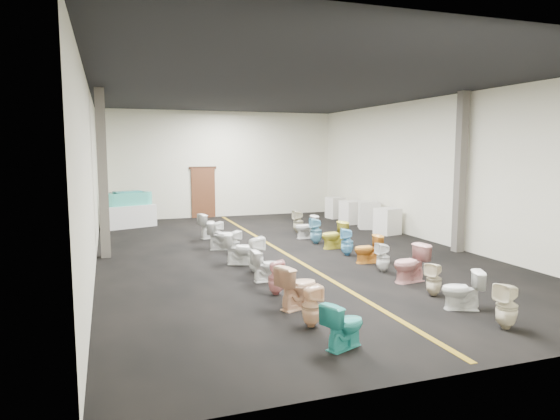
# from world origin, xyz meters

# --- Properties ---
(floor) EXTENTS (16.00, 16.00, 0.00)m
(floor) POSITION_xyz_m (0.00, 0.00, 0.00)
(floor) COLOR black
(floor) RESTS_ON ground
(ceiling) EXTENTS (16.00, 16.00, 0.00)m
(ceiling) POSITION_xyz_m (0.00, 0.00, 4.50)
(ceiling) COLOR black
(ceiling) RESTS_ON ground
(wall_back) EXTENTS (10.00, 0.00, 10.00)m
(wall_back) POSITION_xyz_m (0.00, 8.00, 2.25)
(wall_back) COLOR beige
(wall_back) RESTS_ON ground
(wall_front) EXTENTS (10.00, 0.00, 10.00)m
(wall_front) POSITION_xyz_m (0.00, -8.00, 2.25)
(wall_front) COLOR beige
(wall_front) RESTS_ON ground
(wall_left) EXTENTS (0.00, 16.00, 16.00)m
(wall_left) POSITION_xyz_m (-5.00, 0.00, 2.25)
(wall_left) COLOR beige
(wall_left) RESTS_ON ground
(wall_right) EXTENTS (0.00, 16.00, 16.00)m
(wall_right) POSITION_xyz_m (5.00, 0.00, 2.25)
(wall_right) COLOR beige
(wall_right) RESTS_ON ground
(aisle_stripe) EXTENTS (0.12, 15.60, 0.01)m
(aisle_stripe) POSITION_xyz_m (0.00, 0.00, 0.00)
(aisle_stripe) COLOR olive
(aisle_stripe) RESTS_ON floor
(back_door) EXTENTS (1.00, 0.10, 2.10)m
(back_door) POSITION_xyz_m (-0.80, 7.94, 1.05)
(back_door) COLOR #562D19
(back_door) RESTS_ON floor
(door_frame) EXTENTS (1.15, 0.08, 0.10)m
(door_frame) POSITION_xyz_m (-0.80, 7.95, 2.12)
(door_frame) COLOR #331C11
(door_frame) RESTS_ON back_door
(column_left) EXTENTS (0.25, 0.25, 4.50)m
(column_left) POSITION_xyz_m (-4.75, 1.00, 2.25)
(column_left) COLOR #59544C
(column_left) RESTS_ON floor
(column_right) EXTENTS (0.25, 0.25, 4.50)m
(column_right) POSITION_xyz_m (4.75, -1.50, 2.25)
(column_right) COLOR #59544C
(column_right) RESTS_ON floor
(display_table) EXTENTS (2.06, 1.53, 0.82)m
(display_table) POSITION_xyz_m (-3.94, 6.27, 0.41)
(display_table) COLOR silver
(display_table) RESTS_ON floor
(bathtub) EXTENTS (1.80, 1.04, 0.55)m
(bathtub) POSITION_xyz_m (-3.94, 6.27, 1.07)
(bathtub) COLOR #3FB7A2
(bathtub) RESTS_ON display_table
(appliance_crate_a) EXTENTS (0.84, 0.84, 0.89)m
(appliance_crate_a) POSITION_xyz_m (4.40, 1.71, 0.45)
(appliance_crate_a) COLOR silver
(appliance_crate_a) RESTS_ON floor
(appliance_crate_b) EXTENTS (0.95, 0.95, 1.00)m
(appliance_crate_b) POSITION_xyz_m (4.40, 2.99, 0.50)
(appliance_crate_b) COLOR silver
(appliance_crate_b) RESTS_ON floor
(appliance_crate_c) EXTENTS (0.82, 0.82, 0.89)m
(appliance_crate_c) POSITION_xyz_m (4.40, 4.31, 0.44)
(appliance_crate_c) COLOR silver
(appliance_crate_c) RESTS_ON floor
(appliance_crate_d) EXTENTS (0.70, 0.70, 0.89)m
(appliance_crate_d) POSITION_xyz_m (4.40, 5.87, 0.44)
(appliance_crate_d) COLOR silver
(appliance_crate_d) RESTS_ON floor
(toilet_left_0) EXTENTS (0.79, 0.62, 0.71)m
(toilet_left_0) POSITION_xyz_m (-1.44, -6.71, 0.35)
(toilet_left_0) COLOR teal
(toilet_left_0) RESTS_ON floor
(toilet_left_1) EXTENTS (0.35, 0.35, 0.70)m
(toilet_left_1) POSITION_xyz_m (-1.55, -5.74, 0.35)
(toilet_left_1) COLOR beige
(toilet_left_1) RESTS_ON floor
(toilet_left_2) EXTENTS (0.92, 0.71, 0.82)m
(toilet_left_2) POSITION_xyz_m (-1.41, -4.76, 0.41)
(toilet_left_2) COLOR #F1BB94
(toilet_left_2) RESTS_ON floor
(toilet_left_3) EXTENTS (0.36, 0.36, 0.70)m
(toilet_left_3) POSITION_xyz_m (-1.52, -3.83, 0.35)
(toilet_left_3) COLOR pink
(toilet_left_3) RESTS_ON floor
(toilet_left_4) EXTENTS (0.69, 0.40, 0.71)m
(toilet_left_4) POSITION_xyz_m (-1.37, -2.78, 0.35)
(toilet_left_4) COLOR white
(toilet_left_4) RESTS_ON floor
(toilet_left_5) EXTENTS (0.41, 0.40, 0.85)m
(toilet_left_5) POSITION_xyz_m (-1.37, -1.89, 0.42)
(toilet_left_5) COLOR white
(toilet_left_5) RESTS_ON floor
(toilet_left_6) EXTENTS (0.89, 0.68, 0.80)m
(toilet_left_6) POSITION_xyz_m (-1.52, -0.99, 0.40)
(toilet_left_6) COLOR white
(toilet_left_6) RESTS_ON floor
(toilet_left_7) EXTENTS (0.40, 0.40, 0.68)m
(toilet_left_7) POSITION_xyz_m (-1.39, 0.13, 0.34)
(toilet_left_7) COLOR white
(toilet_left_7) RESTS_ON floor
(toilet_left_8) EXTENTS (0.91, 0.68, 0.82)m
(toilet_left_8) POSITION_xyz_m (-1.56, 0.98, 0.41)
(toilet_left_8) COLOR silver
(toilet_left_8) RESTS_ON floor
(toilet_left_9) EXTENTS (0.40, 0.39, 0.68)m
(toilet_left_9) POSITION_xyz_m (-1.49, 1.94, 0.34)
(toilet_left_9) COLOR white
(toilet_left_9) RESTS_ON floor
(toilet_left_10) EXTENTS (0.89, 0.65, 0.82)m
(toilet_left_10) POSITION_xyz_m (-1.48, 2.93, 0.41)
(toilet_left_10) COLOR white
(toilet_left_10) RESTS_ON floor
(toilet_right_0) EXTENTS (0.42, 0.41, 0.77)m
(toilet_right_0) POSITION_xyz_m (1.42, -6.87, 0.38)
(toilet_right_0) COLOR beige
(toilet_right_0) RESTS_ON floor
(toilet_right_1) EXTENTS (0.82, 0.66, 0.73)m
(toilet_right_1) POSITION_xyz_m (1.39, -5.82, 0.37)
(toilet_right_1) COLOR white
(toilet_right_1) RESTS_ON floor
(toilet_right_2) EXTENTS (0.41, 0.41, 0.68)m
(toilet_right_2) POSITION_xyz_m (1.43, -4.94, 0.34)
(toilet_right_2) COLOR beige
(toilet_right_2) RESTS_ON floor
(toilet_right_3) EXTENTS (0.87, 0.57, 0.83)m
(toilet_right_3) POSITION_xyz_m (1.58, -3.89, 0.42)
(toilet_right_3) COLOR pink
(toilet_right_3) RESTS_ON floor
(toilet_right_4) EXTENTS (0.33, 0.33, 0.70)m
(toilet_right_4) POSITION_xyz_m (1.49, -2.89, 0.35)
(toilet_right_4) COLOR white
(toilet_right_4) RESTS_ON floor
(toilet_right_5) EXTENTS (0.74, 0.47, 0.72)m
(toilet_right_5) POSITION_xyz_m (1.62, -1.93, 0.36)
(toilet_right_5) COLOR orange
(toilet_right_5) RESTS_ON floor
(toilet_right_6) EXTENTS (0.44, 0.43, 0.76)m
(toilet_right_6) POSITION_xyz_m (1.52, -0.95, 0.38)
(toilet_right_6) COLOR #74C6EF
(toilet_right_6) RESTS_ON floor
(toilet_right_7) EXTENTS (0.81, 0.51, 0.79)m
(toilet_right_7) POSITION_xyz_m (1.60, 0.05, 0.39)
(toilet_right_7) COLOR gold
(toilet_right_7) RESTS_ON floor
(toilet_right_8) EXTENTS (0.41, 0.41, 0.80)m
(toilet_right_8) POSITION_xyz_m (1.38, 0.89, 0.40)
(toilet_right_8) COLOR #71B7D6
(toilet_right_8) RESTS_ON floor
(toilet_right_9) EXTENTS (0.74, 0.42, 0.75)m
(toilet_right_9) POSITION_xyz_m (1.46, 1.87, 0.37)
(toilet_right_9) COLOR silver
(toilet_right_9) RESTS_ON floor
(toilet_right_10) EXTENTS (0.38, 0.37, 0.79)m
(toilet_right_10) POSITION_xyz_m (1.58, 2.89, 0.40)
(toilet_right_10) COLOR beige
(toilet_right_10) RESTS_ON floor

